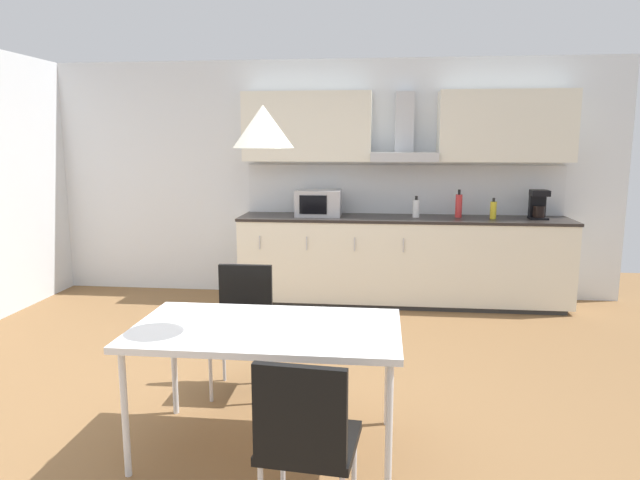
# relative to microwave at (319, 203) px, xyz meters

# --- Properties ---
(ground_plane) EXTENTS (8.62, 8.72, 0.02)m
(ground_plane) POSITION_rel_microwave_xyz_m (-0.17, -2.59, -1.09)
(ground_plane) COLOR brown
(wall_back) EXTENTS (6.89, 0.10, 2.62)m
(wall_back) POSITION_rel_microwave_xyz_m (-0.17, 0.37, 0.23)
(wall_back) COLOR silver
(wall_back) RESTS_ON ground_plane
(kitchen_counter) EXTENTS (3.48, 0.66, 0.94)m
(kitchen_counter) POSITION_rel_microwave_xyz_m (0.90, 0.00, -0.61)
(kitchen_counter) COLOR #333333
(kitchen_counter) RESTS_ON ground_plane
(backsplash_tile) EXTENTS (3.46, 0.02, 0.54)m
(backsplash_tile) POSITION_rel_microwave_xyz_m (0.90, 0.31, 0.13)
(backsplash_tile) COLOR silver
(backsplash_tile) RESTS_ON kitchen_counter
(upper_wall_cabinets) EXTENTS (3.46, 0.40, 0.73)m
(upper_wall_cabinets) POSITION_rel_microwave_xyz_m (0.90, 0.15, 0.80)
(upper_wall_cabinets) COLOR silver
(microwave) EXTENTS (0.48, 0.35, 0.28)m
(microwave) POSITION_rel_microwave_xyz_m (0.00, 0.00, 0.00)
(microwave) COLOR #ADADB2
(microwave) RESTS_ON kitchen_counter
(coffee_maker) EXTENTS (0.18, 0.19, 0.30)m
(coffee_maker) POSITION_rel_microwave_xyz_m (2.29, 0.03, 0.01)
(coffee_maker) COLOR black
(coffee_maker) RESTS_ON kitchen_counter
(bottle_red) EXTENTS (0.07, 0.07, 0.29)m
(bottle_red) POSITION_rel_microwave_xyz_m (1.48, 0.06, -0.01)
(bottle_red) COLOR red
(bottle_red) RESTS_ON kitchen_counter
(bottle_white) EXTENTS (0.07, 0.07, 0.23)m
(bottle_white) POSITION_rel_microwave_xyz_m (1.04, 0.00, -0.04)
(bottle_white) COLOR white
(bottle_white) RESTS_ON kitchen_counter
(bottle_yellow) EXTENTS (0.06, 0.06, 0.22)m
(bottle_yellow) POSITION_rel_microwave_xyz_m (1.83, -0.03, -0.05)
(bottle_yellow) COLOR yellow
(bottle_yellow) RESTS_ON kitchen_counter
(dining_table) EXTENTS (1.47, 0.82, 0.72)m
(dining_table) POSITION_rel_microwave_xyz_m (0.06, -3.09, -0.40)
(dining_table) COLOR white
(dining_table) RESTS_ON ground_plane
(chair_near_right) EXTENTS (0.44, 0.44, 0.87)m
(chair_near_right) POSITION_rel_microwave_xyz_m (0.38, -3.89, -0.55)
(chair_near_right) COLOR black
(chair_near_right) RESTS_ON ground_plane
(chair_far_left) EXTENTS (0.41, 0.41, 0.87)m
(chair_far_left) POSITION_rel_microwave_xyz_m (-0.28, -2.30, -0.55)
(chair_far_left) COLOR black
(chair_far_left) RESTS_ON ground_plane
(pendant_lamp) EXTENTS (0.32, 0.32, 0.22)m
(pendant_lamp) POSITION_rel_microwave_xyz_m (0.06, -3.09, 0.73)
(pendant_lamp) COLOR silver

